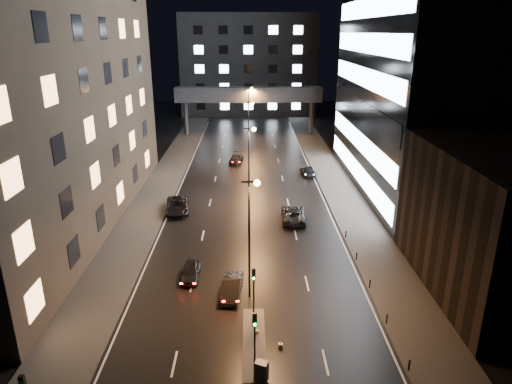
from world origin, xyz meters
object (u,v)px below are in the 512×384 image
car_toward_b (308,171)px  car_away_a (191,272)px  utility_cabinet (261,371)px  car_toward_a (293,214)px  car_away_c (178,206)px  car_away_d (236,159)px  car_away_b (231,287)px

car_toward_b → car_away_a: bearing=61.8°
car_away_a → utility_cabinet: (5.90, -12.75, 0.16)m
car_away_a → car_toward_a: size_ratio=0.67×
car_away_c → car_away_a: bearing=-84.8°
car_away_c → car_toward_a: (13.76, -2.95, -0.00)m
car_toward_a → car_toward_b: size_ratio=1.25×
car_away_d → car_toward_b: 13.13m
car_away_b → utility_cabinet: size_ratio=3.33×
car_away_b → car_away_d: size_ratio=0.91×
car_toward_a → utility_cabinet: (-4.39, -25.67, 0.01)m
car_away_d → car_toward_b: (11.09, -7.02, -0.03)m
car_away_d → car_toward_b: car_away_d is taller
car_away_b → car_toward_b: bearing=78.4°
car_away_d → car_toward_a: size_ratio=0.84×
car_away_a → car_toward_b: (14.20, 30.64, 0.01)m
car_away_b → utility_cabinet: 10.26m
car_toward_a → car_away_c: bearing=-9.9°
car_toward_b → utility_cabinet: size_ratio=3.49×
car_away_b → car_away_c: car_away_c is taller
utility_cabinet → car_away_c: bearing=132.4°
car_away_d → car_away_c: bearing=-99.1°
car_away_c → car_away_b: bearing=-76.1°
car_away_c → utility_cabinet: size_ratio=4.38×
car_away_a → car_toward_a: (10.29, 12.92, 0.15)m
car_away_c → utility_cabinet: bearing=-79.0°
car_away_b → utility_cabinet: bearing=-71.7°
car_toward_a → car_away_a: bearing=53.7°
utility_cabinet → car_away_a: bearing=139.1°
car_away_a → utility_cabinet: bearing=-64.6°
car_away_b → car_away_c: 19.93m
car_away_a → car_away_d: car_away_d is taller
car_away_c → car_toward_b: size_ratio=1.25×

